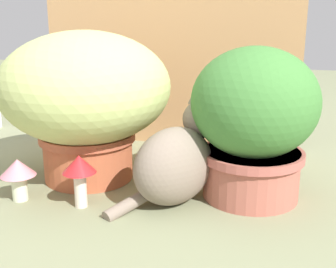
# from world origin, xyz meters

# --- Properties ---
(ground_plane) EXTENTS (6.00, 6.00, 0.00)m
(ground_plane) POSITION_xyz_m (0.00, 0.00, 0.00)
(ground_plane) COLOR gray
(cardboard_backdrop) EXTENTS (1.01, 0.03, 0.74)m
(cardboard_backdrop) POSITION_xyz_m (-0.04, 0.54, 0.37)
(cardboard_backdrop) COLOR tan
(cardboard_backdrop) RESTS_ON ground
(grass_planter) EXTENTS (0.53, 0.53, 0.47)m
(grass_planter) POSITION_xyz_m (-0.19, 0.09, 0.27)
(grass_planter) COLOR #BB5C3A
(grass_planter) RESTS_ON ground
(leafy_planter) EXTENTS (0.36, 0.36, 0.44)m
(leafy_planter) POSITION_xyz_m (0.33, 0.07, 0.23)
(leafy_planter) COLOR #B15E4E
(leafy_planter) RESTS_ON ground
(cat) EXTENTS (0.30, 0.33, 0.32)m
(cat) POSITION_xyz_m (0.13, -0.02, 0.12)
(cat) COLOR gray
(cat) RESTS_ON ground
(mushroom_ornament_pink) EXTENTS (0.10, 0.10, 0.12)m
(mushroom_ornament_pink) POSITION_xyz_m (-0.31, -0.13, 0.09)
(mushroom_ornament_pink) COLOR beige
(mushroom_ornament_pink) RESTS_ON ground
(mushroom_ornament_red) EXTENTS (0.09, 0.09, 0.15)m
(mushroom_ornament_red) POSITION_xyz_m (-0.12, -0.12, 0.11)
(mushroom_ornament_red) COLOR silver
(mushroom_ornament_red) RESTS_ON ground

